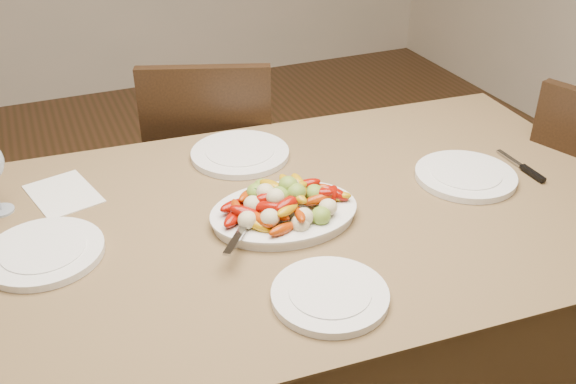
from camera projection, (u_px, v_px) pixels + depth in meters
The scene contains 11 objects.
dining_table at pixel (288, 326), 1.81m from camera, with size 1.84×1.04×0.76m, color brown.
chair_far at pixel (214, 171), 2.38m from camera, with size 0.42×0.42×0.95m, color black, non-canonical shape.
serving_platter at pixel (284, 215), 1.58m from camera, with size 0.36×0.26×0.02m, color white.
roasted_vegetables at pixel (284, 195), 1.55m from camera, with size 0.29×0.20×0.09m, color #7F0A02, non-canonical shape.
serving_spoon at pixel (263, 215), 1.51m from camera, with size 0.28×0.06×0.03m, color #9EA0A8, non-canonical shape.
plate_left at pixel (44, 253), 1.45m from camera, with size 0.27×0.27×0.02m, color white.
plate_right at pixel (465, 176), 1.76m from camera, with size 0.27×0.27×0.02m, color white.
plate_far at pixel (240, 154), 1.87m from camera, with size 0.29×0.29×0.02m, color white.
plate_near at pixel (330, 296), 1.32m from camera, with size 0.25×0.25×0.02m, color white.
menu_card at pixel (63, 194), 1.69m from camera, with size 0.15×0.21×0.00m, color silver.
table_knife at pixel (522, 167), 1.80m from camera, with size 0.02×0.20×0.01m, color #9EA0A8, non-canonical shape.
Camera 1 is at (-0.30, -1.20, 1.63)m, focal length 40.00 mm.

